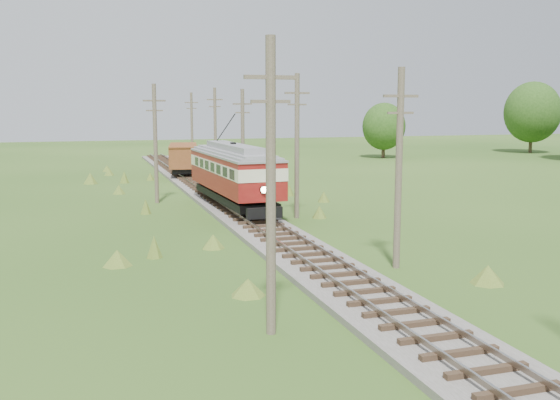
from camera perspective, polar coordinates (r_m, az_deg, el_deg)
name	(u,v)px	position (r m, az deg, el deg)	size (l,w,h in m)	color
railbed_main	(236,210)	(41.37, -4.02, -0.92)	(3.60, 96.00, 0.57)	#605B54
streetcar	(233,171)	(41.70, -4.28, 2.70)	(3.55, 13.17, 5.98)	black
gondola	(183,157)	(63.01, -8.83, 3.91)	(3.93, 8.47, 2.71)	black
gravel_pile	(245,179)	(56.20, -3.20, 1.95)	(3.28, 3.48, 1.19)	gray
utility_pole_r_2	(399,167)	(27.05, 10.82, 3.00)	(1.60, 0.30, 8.60)	brown
utility_pole_r_3	(297,145)	(38.90, 1.56, 5.07)	(1.60, 0.30, 9.00)	brown
utility_pole_r_4	(243,139)	(51.31, -3.43, 5.54)	(1.60, 0.30, 8.40)	brown
utility_pole_r_5	(215,131)	(64.05, -5.94, 6.32)	(1.60, 0.30, 8.90)	brown
utility_pole_r_6	(192,128)	(76.79, -8.06, 6.56)	(1.60, 0.30, 8.70)	brown
utility_pole_l_a	(271,185)	(18.62, -0.85, 1.36)	(1.60, 0.30, 9.00)	brown
utility_pole_l_b	(155,142)	(46.04, -11.32, 5.19)	(1.60, 0.30, 8.60)	brown
tree_right_5	(532,112)	(103.16, 22.08, 7.45)	(8.40, 8.40, 10.82)	#38281C
tree_mid_b	(384,126)	(87.20, 9.47, 6.65)	(5.88, 5.88, 7.57)	#38281C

